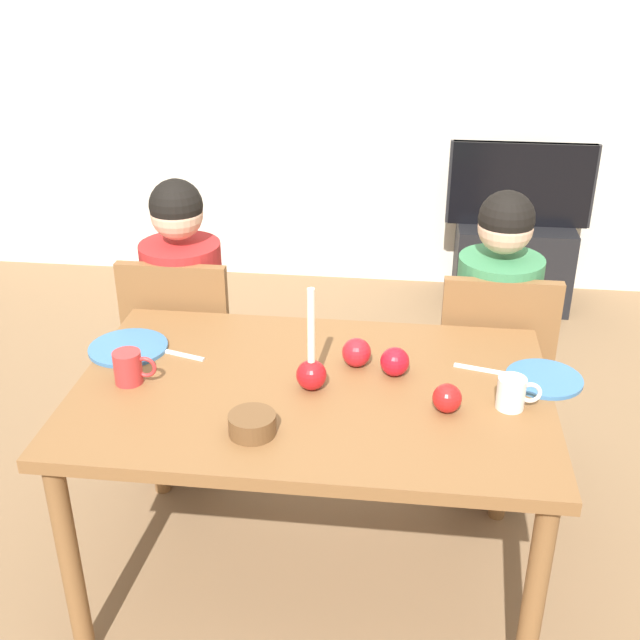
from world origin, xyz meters
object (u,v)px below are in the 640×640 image
tv (521,184)px  apple_by_left_plate (395,362)px  chair_right (491,366)px  plate_left (128,348)px  apple_by_right_mug (357,352)px  mug_right (512,393)px  apple_near_candle (447,398)px  dining_table (312,410)px  person_left_child (187,331)px  bowl_walnuts (252,424)px  candle_centerpiece (313,369)px  plate_right (544,379)px  person_right_child (492,349)px  tv_stand (511,264)px  mug_left (129,367)px  chair_left (186,349)px

tv → apple_by_left_plate: bearing=-105.6°
chair_right → tv: 1.73m
plate_left → apple_by_right_mug: apple_by_right_mug is taller
mug_right → apple_near_candle: 0.19m
dining_table → person_left_child: bearing=131.8°
plate_left → mug_right: size_ratio=2.02×
person_left_child → bowl_walnuts: person_left_child is taller
bowl_walnuts → apple_by_right_mug: bearing=58.2°
candle_centerpiece → plate_right: size_ratio=1.41×
dining_table → bowl_walnuts: (-0.13, -0.26, 0.11)m
person_right_child → tv_stand: bearing=80.9°
tv → plate_left: tv is taller
dining_table → mug_left: 0.56m
chair_left → person_right_child: person_right_child is taller
apple_near_candle → plate_left: bearing=166.5°
chair_left → person_left_child: 0.07m
plate_left → mug_left: bearing=-68.8°
plate_right → mug_right: (-0.11, -0.16, 0.04)m
chair_right → tv: tv is taller
chair_right → apple_by_left_plate: 0.68m
dining_table → chair_left: (-0.57, 0.61, -0.15)m
plate_left → candle_centerpiece: bearing=-15.1°
chair_right → candle_centerpiece: bearing=-133.5°
chair_right → apple_by_left_plate: chair_right is taller
tv → dining_table: bearing=-110.4°
chair_right → mug_right: chair_right is taller
tv_stand → apple_near_candle: size_ratio=7.77×
candle_centerpiece → mug_left: bearing=-176.8°
plate_right → apple_by_left_plate: apple_by_left_plate is taller
chair_right → person_right_child: bearing=90.0°
chair_right → apple_by_left_plate: size_ratio=10.17×
bowl_walnuts → apple_near_candle: 0.55m
candle_centerpiece → plate_left: bearing=164.9°
chair_right → mug_right: 0.71m
tv → mug_left: bearing=-120.7°
mug_left → plate_right: bearing=7.3°
dining_table → apple_by_left_plate: 0.29m
plate_right → bowl_walnuts: bowl_walnuts is taller
plate_right → mug_right: mug_right is taller
person_right_child → tv: person_right_child is taller
plate_left → mug_left: mug_left is taller
tv → candle_centerpiece: (-0.85, -2.31, 0.11)m
tv_stand → apple_by_left_plate: size_ratio=7.23×
plate_left → dining_table: bearing=-14.2°
tv → apple_near_candle: size_ratio=9.59×
candle_centerpiece → bowl_walnuts: 0.28m
candle_centerpiece → mug_right: 0.57m
candle_centerpiece → mug_right: candle_centerpiece is taller
chair_right → person_left_child: bearing=178.4°
tv → mug_right: tv is taller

